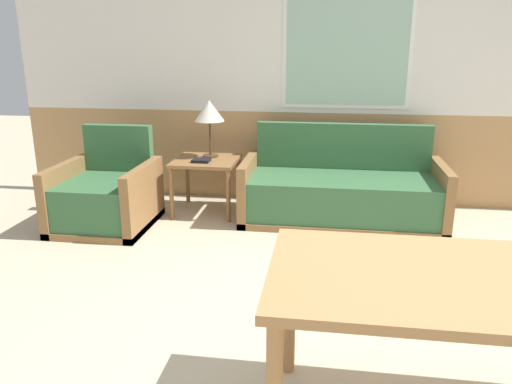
% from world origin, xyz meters
% --- Properties ---
extents(ground_plane, '(16.00, 16.00, 0.00)m').
position_xyz_m(ground_plane, '(0.00, 0.00, 0.00)').
color(ground_plane, beige).
extents(wall_back, '(7.20, 0.09, 2.70)m').
position_xyz_m(wall_back, '(-0.01, 2.63, 1.36)').
color(wall_back, tan).
rests_on(wall_back, ground_plane).
extents(couch, '(1.81, 0.80, 0.85)m').
position_xyz_m(couch, '(-0.23, 2.04, 0.26)').
color(couch, olive).
rests_on(couch, ground_plane).
extents(armchair, '(0.80, 0.84, 0.86)m').
position_xyz_m(armchair, '(-2.32, 1.59, 0.26)').
color(armchair, olive).
rests_on(armchair, ground_plane).
extents(side_table, '(0.60, 0.60, 0.52)m').
position_xyz_m(side_table, '(-1.52, 2.10, 0.45)').
color(side_table, olive).
rests_on(side_table, ground_plane).
extents(table_lamp, '(0.28, 0.28, 0.55)m').
position_xyz_m(table_lamp, '(-1.50, 2.20, 0.96)').
color(table_lamp, '#4C3823').
rests_on(table_lamp, side_table).
extents(book_stack, '(0.16, 0.14, 0.03)m').
position_xyz_m(book_stack, '(-1.54, 1.99, 0.54)').
color(book_stack, black).
rests_on(book_stack, side_table).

